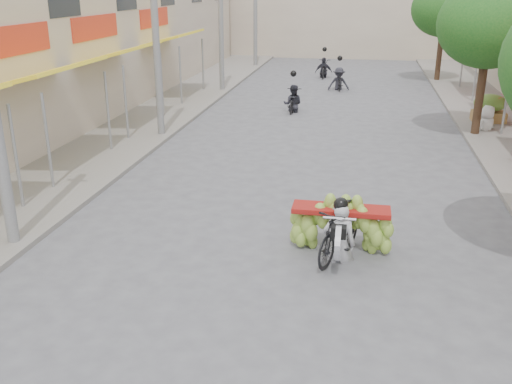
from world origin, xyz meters
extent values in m
plane|color=#58585D|center=(0.00, 0.00, 0.00)|extent=(120.00, 120.00, 0.00)
cube|color=slate|center=(-7.00, 15.00, 0.06)|extent=(4.00, 60.00, 0.12)
cube|color=#BAA993|center=(-12.00, 14.00, 3.00)|extent=(8.00, 40.00, 6.00)
cylinder|color=slate|center=(-6.30, 4.80, 1.27)|extent=(0.08, 0.08, 2.55)
cube|color=yellow|center=(-7.12, 8.00, 2.75)|extent=(1.77, 4.00, 0.53)
cylinder|color=slate|center=(-6.30, 6.20, 1.27)|extent=(0.08, 0.08, 2.55)
cylinder|color=slate|center=(-6.30, 9.80, 1.27)|extent=(0.08, 0.08, 2.55)
cube|color=red|center=(-8.00, 8.00, 3.60)|extent=(0.10, 3.50, 0.80)
cube|color=yellow|center=(-7.12, 13.00, 2.75)|extent=(1.77, 4.00, 0.53)
cylinder|color=slate|center=(-6.30, 11.20, 1.27)|extent=(0.08, 0.08, 2.55)
cylinder|color=slate|center=(-6.30, 14.80, 1.27)|extent=(0.08, 0.08, 2.55)
cube|color=red|center=(-8.00, 13.00, 3.60)|extent=(0.10, 3.50, 0.80)
cube|color=yellow|center=(-7.12, 19.00, 2.75)|extent=(1.77, 4.00, 0.53)
cylinder|color=slate|center=(-6.30, 17.20, 1.27)|extent=(0.08, 0.08, 2.55)
cylinder|color=slate|center=(-6.30, 20.80, 1.27)|extent=(0.08, 0.08, 2.55)
cube|color=red|center=(-8.00, 19.00, 3.60)|extent=(0.10, 3.50, 0.80)
cylinder|color=slate|center=(6.30, 14.10, 1.27)|extent=(0.08, 0.08, 2.55)
cylinder|color=slate|center=(6.30, 17.90, 1.27)|extent=(0.08, 0.08, 2.55)
cube|color=red|center=(7.12, 22.00, 2.75)|extent=(1.77, 4.20, 0.53)
cylinder|color=slate|center=(6.30, 20.10, 1.27)|extent=(0.08, 0.08, 2.55)
cylinder|color=slate|center=(6.30, 23.90, 1.27)|extent=(0.08, 0.08, 2.55)
cube|color=#BAA993|center=(0.00, 38.00, 3.50)|extent=(20.00, 6.00, 7.00)
cylinder|color=slate|center=(-5.40, 12.00, 4.00)|extent=(0.24, 0.24, 8.00)
cylinder|color=slate|center=(-5.40, 21.00, 4.00)|extent=(0.24, 0.24, 8.00)
cylinder|color=slate|center=(-5.40, 30.00, 4.00)|extent=(0.24, 0.24, 8.00)
cylinder|color=#3A2719|center=(5.40, 14.00, 1.60)|extent=(0.28, 0.28, 3.20)
ellipsoid|color=#22571A|center=(5.40, 14.00, 3.80)|extent=(3.40, 3.40, 2.90)
cylinder|color=#3A2719|center=(5.40, 26.00, 1.60)|extent=(0.28, 0.28, 3.20)
ellipsoid|color=#22571A|center=(5.40, 26.00, 3.80)|extent=(3.40, 3.40, 2.90)
cube|color=olive|center=(6.20, 16.00, 0.37)|extent=(1.20, 0.80, 0.50)
ellipsoid|color=#5C8A33|center=(6.20, 16.00, 0.95)|extent=(1.20, 0.88, 0.66)
imported|color=black|center=(1.15, 3.67, 0.56)|extent=(1.19, 1.97, 1.12)
cylinder|color=silver|center=(1.15, 3.02, 0.62)|extent=(0.10, 0.66, 0.66)
cube|color=black|center=(1.15, 3.12, 0.80)|extent=(0.28, 0.22, 0.22)
cylinder|color=silver|center=(1.15, 3.22, 1.02)|extent=(0.60, 0.05, 0.05)
cube|color=maroon|center=(1.15, 4.02, 0.88)|extent=(1.91, 0.55, 0.10)
imported|color=#B7B8BF|center=(1.15, 3.62, 1.18)|extent=(0.63, 0.47, 1.76)
sphere|color=black|center=(1.15, 3.59, 2.03)|extent=(0.28, 0.28, 0.28)
imported|color=white|center=(5.90, 14.68, 0.98)|extent=(0.98, 0.94, 1.73)
imported|color=black|center=(-1.38, 16.94, 0.45)|extent=(0.62, 1.61, 0.90)
imported|color=#26262E|center=(-1.38, 16.94, 1.12)|extent=(0.80, 0.49, 1.65)
sphere|color=black|center=(-1.38, 16.94, 1.58)|extent=(0.26, 0.26, 0.26)
imported|color=black|center=(0.26, 22.41, 0.52)|extent=(0.72, 1.81, 1.04)
imported|color=#26262E|center=(0.26, 22.41, 1.12)|extent=(1.12, 0.68, 1.65)
sphere|color=black|center=(0.26, 22.41, 1.58)|extent=(0.26, 0.26, 0.26)
imported|color=black|center=(-0.77, 26.32, 0.48)|extent=(0.66, 1.71, 0.96)
imported|color=#26262E|center=(-0.77, 26.32, 1.12)|extent=(0.97, 0.56, 1.65)
sphere|color=black|center=(-0.77, 26.32, 1.58)|extent=(0.26, 0.26, 0.26)
camera|label=1|loc=(1.40, -6.51, 5.07)|focal=40.00mm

